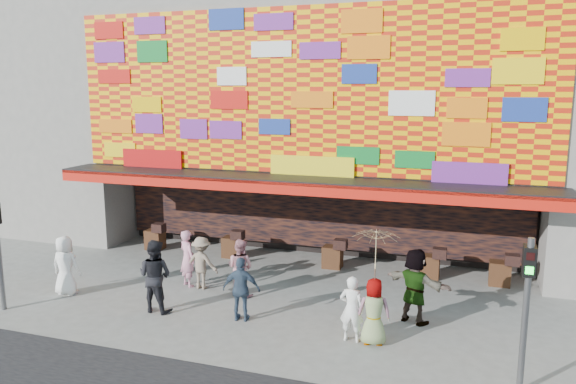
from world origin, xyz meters
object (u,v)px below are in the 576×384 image
ped_c (155,276)px  ped_i (240,267)px  ped_d (202,263)px  signal_right (527,298)px  ped_a (65,265)px  ped_g (374,312)px  parasol (376,250)px  ped_h (352,309)px  ped_e (241,289)px  ped_f (415,286)px  ped_b (187,258)px

ped_c → ped_i: (1.61, 1.71, -0.14)m
ped_c → ped_d: (0.35, 1.87, -0.19)m
signal_right → ped_a: 11.74m
ped_g → parasol: (0.00, 0.00, 1.41)m
ped_d → ped_h: 5.17m
ped_g → parasol: bearing=168.1°
ped_a → ped_c: bearing=170.9°
ped_e → signal_right: bearing=159.7°
signal_right → ped_h: 3.82m
ped_h → parasol: (0.50, 0.01, 1.41)m
signal_right → ped_g: signal_right is taller
ped_e → ped_h: 2.82m
ped_f → parasol: parasol is taller
ped_a → ped_d: (3.34, 1.64, -0.08)m
ped_g → ped_i: (-4.02, 1.80, 0.04)m
ped_f → parasol: 2.08m
ped_g → ped_i: size_ratio=0.95×
ped_d → ped_i: (1.26, -0.16, 0.05)m
ped_g → ped_d: bearing=-32.2°
ped_a → ped_f: (9.35, 1.18, 0.10)m
ped_f → ped_e: bearing=41.4°
ped_e → ped_f: 4.22m
ped_a → ped_f: bearing=-177.4°
ped_b → ped_i: 1.75m
ped_a → ped_b: (2.86, 1.68, -0.00)m
signal_right → ped_a: bearing=173.0°
ped_b → ped_g: size_ratio=1.09×
ped_f → ped_h: (-1.23, -1.51, -0.17)m
ped_a → ped_b: size_ratio=1.00×
ped_f → ped_i: size_ratio=1.17×
signal_right → ped_a: signal_right is taller
ped_d → ped_e: bearing=142.0°
signal_right → ped_f: bearing=130.8°
ped_f → ped_i: bearing=20.5°
ped_b → ped_h: bearing=-169.4°
ped_a → ped_i: bearing=-166.8°
ped_g → ped_c: bearing=-12.8°
ped_c → signal_right: bearing=174.9°
ped_c → parasol: 5.76m
ped_d → ped_i: size_ratio=0.94×
ped_h → signal_right: bearing=163.3°
ped_h → parasol: size_ratio=0.81×
signal_right → ped_e: signal_right is taller
ped_g → ped_i: bearing=-36.0°
ped_b → signal_right: bearing=-168.1°
ped_i → parasol: (4.02, -1.80, 1.37)m
ped_c → ped_d: 1.91m
ped_c → ped_i: size_ratio=1.18×
signal_right → ped_c: 8.74m
ped_b → ped_f: (6.49, -0.50, 0.11)m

